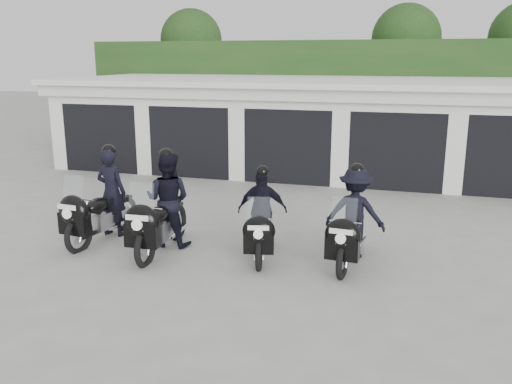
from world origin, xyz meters
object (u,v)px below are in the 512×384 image
(police_bike_c, at_px, (262,216))
(police_bike_d, at_px, (353,219))
(police_bike_a, at_px, (102,202))
(police_bike_b, at_px, (164,207))

(police_bike_c, bearing_deg, police_bike_d, -8.01)
(police_bike_a, xyz_separation_m, police_bike_d, (5.07, 0.22, -0.00))
(police_bike_a, height_order, police_bike_c, police_bike_a)
(police_bike_b, xyz_separation_m, police_bike_d, (3.61, 0.38, -0.06))
(police_bike_b, xyz_separation_m, police_bike_c, (1.90, 0.26, -0.12))
(police_bike_d, bearing_deg, police_bike_c, -171.43)
(police_bike_b, height_order, police_bike_d, police_bike_b)
(police_bike_b, bearing_deg, police_bike_a, 171.82)
(police_bike_c, relative_size, police_bike_d, 0.93)
(police_bike_a, xyz_separation_m, police_bike_c, (3.36, 0.11, -0.06))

